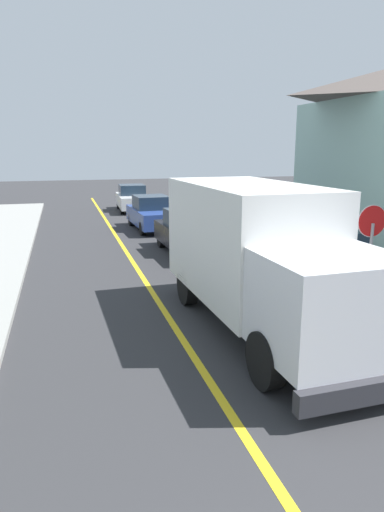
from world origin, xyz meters
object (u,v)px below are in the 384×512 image
at_px(parked_car_near, 189,233).
at_px(stop_sign, 371,237).
at_px(box_truck, 259,251).
at_px(parked_car_far, 132,198).
at_px(parked_car_mid, 152,214).
at_px(parked_van_across, 325,257).

height_order(parked_car_near, stop_sign, stop_sign).
height_order(box_truck, parked_car_far, box_truck).
xyz_separation_m(box_truck, stop_sign, (3.15, 0.37, 0.09)).
distance_m(parked_car_mid, parked_car_far, 7.22).
xyz_separation_m(box_truck, parked_van_across, (3.38, 2.72, -0.97)).
xyz_separation_m(parked_car_near, parked_van_across, (2.85, -5.03, 0.00)).
bearing_deg(stop_sign, parked_car_far, 98.20).
distance_m(parked_car_near, stop_sign, 7.91).
height_order(parked_car_far, parked_van_across, same).
bearing_deg(box_truck, stop_sign, 6.64).
relative_size(parked_car_mid, parked_van_across, 1.01).
bearing_deg(parked_car_near, box_truck, -93.95).
distance_m(parked_car_mid, parked_van_across, 11.13).
relative_size(parked_car_far, parked_van_across, 1.01).
bearing_deg(box_truck, parked_car_near, 86.05).
xyz_separation_m(parked_car_near, parked_car_far, (-0.30, 12.84, 0.00)).
bearing_deg(box_truck, parked_van_across, 38.78).
relative_size(box_truck, parked_car_mid, 1.62).
xyz_separation_m(box_truck, parked_car_mid, (0.14, 13.37, -0.97)).
bearing_deg(parked_car_mid, parked_car_far, 89.19).
bearing_deg(parked_car_near, parked_van_across, -60.50).
relative_size(parked_car_mid, parked_car_far, 1.00).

